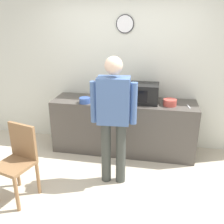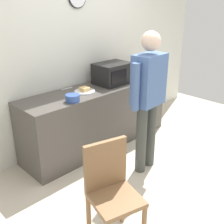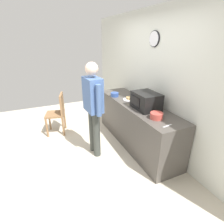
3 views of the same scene
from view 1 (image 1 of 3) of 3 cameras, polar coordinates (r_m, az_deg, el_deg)
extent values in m
plane|color=beige|center=(3.37, -1.74, -18.50)|extent=(6.00, 6.00, 0.00)
cube|color=silver|center=(4.27, 2.81, 9.43)|extent=(5.40, 0.10, 2.60)
cylinder|color=white|center=(4.13, 3.02, 19.63)|extent=(0.26, 0.03, 0.26)
cylinder|color=black|center=(4.13, 3.02, 19.63)|extent=(0.28, 0.02, 0.28)
cube|color=#4C4742|center=(4.16, 2.61, -3.28)|extent=(2.33, 0.62, 0.88)
cube|color=black|center=(3.93, 7.01, 4.35)|extent=(0.50, 0.38, 0.30)
cube|color=black|center=(3.75, 5.88, 3.60)|extent=(0.30, 0.01, 0.18)
cylinder|color=white|center=(4.02, -0.91, 2.73)|extent=(0.27, 0.27, 0.01)
cube|color=#E0B46E|center=(4.01, -0.91, 3.18)|extent=(0.12, 0.12, 0.05)
cylinder|color=#33519E|center=(3.92, -6.29, 2.69)|extent=(0.17, 0.17, 0.09)
cylinder|color=#C64C42|center=(3.88, 13.20, 2.17)|extent=(0.20, 0.20, 0.10)
cube|color=silver|center=(4.30, -1.27, 3.88)|extent=(0.17, 0.02, 0.01)
cube|color=silver|center=(3.90, 17.26, 1.18)|extent=(0.04, 0.17, 0.01)
cylinder|color=#3B3F3B|center=(3.37, 2.04, -9.43)|extent=(0.13, 0.13, 0.88)
cylinder|color=#3B3F3B|center=(3.39, -1.38, -9.23)|extent=(0.13, 0.13, 0.88)
cube|color=#47669E|center=(3.07, 0.35, 2.65)|extent=(0.42, 0.27, 0.59)
cylinder|color=#47669E|center=(3.07, 5.00, 1.94)|extent=(0.09, 0.09, 0.53)
cylinder|color=#47669E|center=(3.12, -4.21, 2.30)|extent=(0.09, 0.09, 0.53)
sphere|color=beige|center=(2.97, 0.37, 10.69)|extent=(0.22, 0.22, 0.22)
cylinder|color=olive|center=(3.20, -21.10, -17.35)|extent=(0.04, 0.04, 0.45)
cylinder|color=olive|center=(3.62, -20.96, -12.58)|extent=(0.04, 0.04, 0.45)
cylinder|color=olive|center=(3.40, -16.68, -14.38)|extent=(0.04, 0.04, 0.45)
cube|color=olive|center=(3.28, -21.58, -11.30)|extent=(0.49, 0.49, 0.04)
cube|color=olive|center=(3.27, -19.85, -6.26)|extent=(0.40, 0.14, 0.45)
camera|label=2|loc=(3.15, -61.89, 8.61)|focal=44.28mm
camera|label=3|loc=(3.01, 60.34, 9.62)|focal=28.24mm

